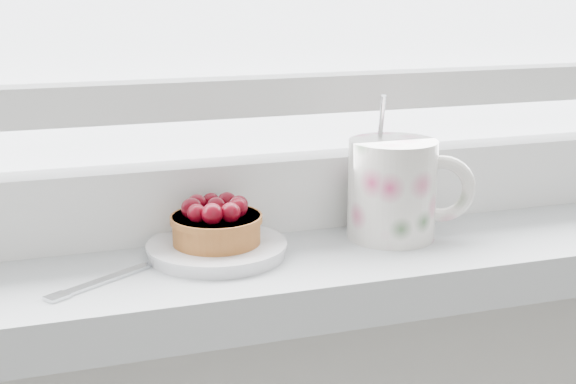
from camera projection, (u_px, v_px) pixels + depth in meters
name	position (u px, v px, depth m)	size (l,w,h in m)	color
saucer	(217.00, 249.00, 0.71)	(0.12, 0.12, 0.01)	silver
raspberry_tart	(216.00, 223.00, 0.70)	(0.08, 0.08, 0.04)	brown
floral_mug	(396.00, 187.00, 0.74)	(0.13, 0.11, 0.13)	silver
fork	(133.00, 270.00, 0.67)	(0.15, 0.10, 0.00)	silver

